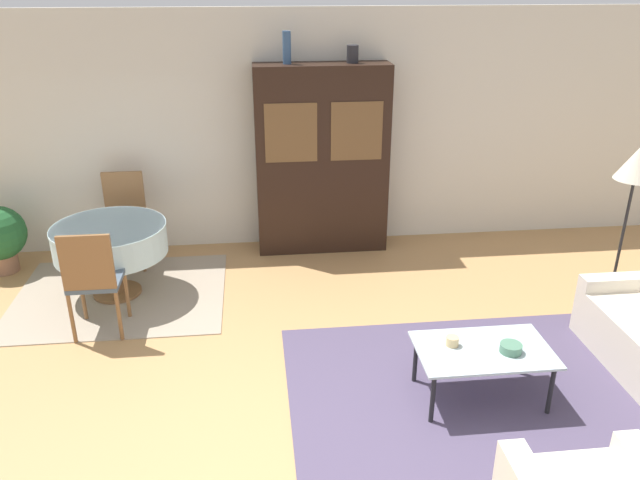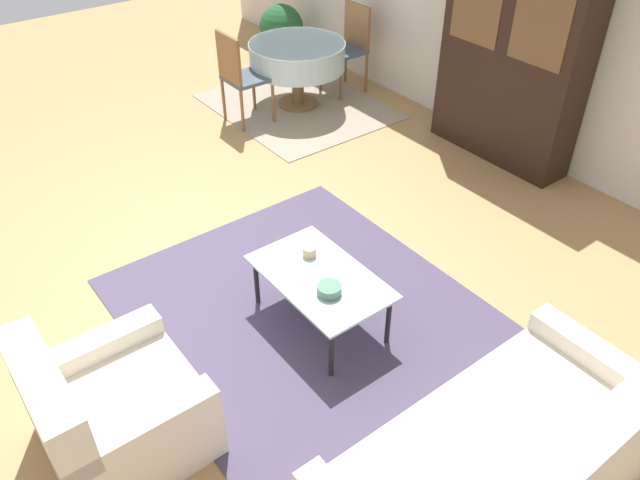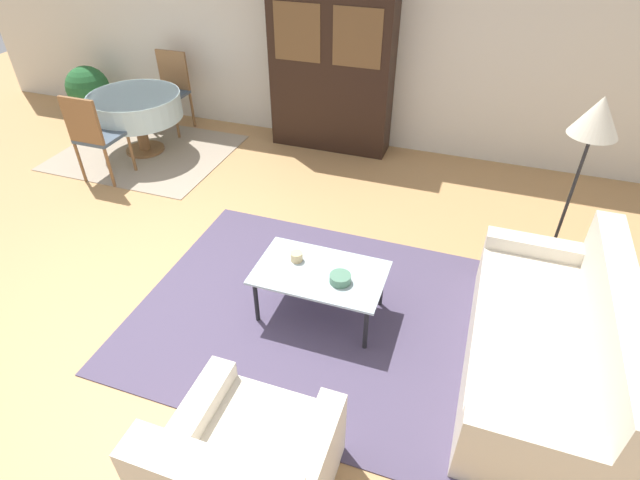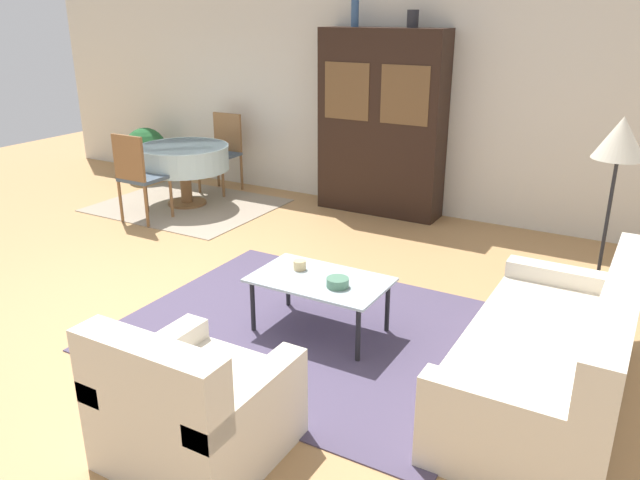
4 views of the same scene
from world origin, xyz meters
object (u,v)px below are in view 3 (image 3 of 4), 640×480
Objects in this scene: bowl at (340,278)px; dining_chair_near at (93,133)px; dining_table at (136,107)px; dining_chair_far at (171,86)px; potted_plant at (88,89)px; couch at (550,348)px; armchair at (245,472)px; floor_lamp at (595,125)px; display_cabinet at (332,63)px; cup at (297,256)px; coffee_table at (320,276)px.

dining_chair_near is at bearing 158.18° from bowl.
dining_chair_far is at bearing 90.00° from dining_table.
dining_chair_near is at bearing -47.67° from potted_plant.
couch reaches higher than bowl.
armchair is 3.47m from floor_lamp.
display_cabinet is 21.81× the size of cup.
display_cabinet reaches higher than dining_table.
bowl is (0.18, -0.06, 0.08)m from coffee_table.
cup is at bearing -32.10° from potted_plant.
cup is at bearing -34.20° from dining_table.
dining_chair_near is at bearing 157.73° from cup.
display_cabinet is 3.19m from floor_lamp.
coffee_table is 1.36× the size of potted_plant.
armchair is 4.29m from dining_chair_near.
display_cabinet reaches higher than cup.
bowl is at bearing -31.03° from potted_plant.
potted_plant is (-6.14, 2.81, 0.12)m from couch.
cup is 0.13× the size of potted_plant.
dining_chair_near reaches higher than coffee_table.
floor_lamp is (0.07, 1.36, 1.08)m from couch.
display_cabinet is at bearing -175.27° from dining_chair_far.
display_cabinet is at bearing 38.12° from dining_chair_near.
dining_table reaches higher than bowl.
couch is 1.93× the size of coffee_table.
floor_lamp is 16.46× the size of cup.
coffee_table is at bearing -33.21° from dining_table.
dining_table is 6.77× the size of bowl.
bowl is (-1.53, 0.03, 0.17)m from couch.
display_cabinet is 3.62m from potted_plant.
couch is 2.61× the size of potted_plant.
couch is 1.54m from bowl.
display_cabinet is 2.09× the size of dining_chair_far.
dining_table is at bearing 90.00° from dining_chair_near.
floor_lamp is at bearing -2.99° from couch.
floor_lamp reaches higher than potted_plant.
floor_lamp is at bearing 162.45° from dining_chair_far.
dining_chair_far is at bearing 138.85° from bowl.
display_cabinet is at bearing 102.31° from armchair.
cup is (-2.00, -1.19, -0.90)m from floor_lamp.
dining_table is at bearing 90.00° from dining_chair_far.
armchair is at bearing -85.99° from coffee_table.
dining_table is (-3.10, 2.03, 0.20)m from coffee_table.
dining_table is at bearing -156.55° from display_cabinet.
dining_chair_near is at bearing -90.00° from dining_table.
display_cabinet is 2.27m from dining_chair_far.
floor_lamp is at bearing -32.92° from display_cabinet.
display_cabinet reaches higher than bowl.
floor_lamp is 2.50m from cup.
dining_chair_near is 3.54m from bowl.
potted_plant is (-6.21, 1.45, -0.96)m from floor_lamp.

